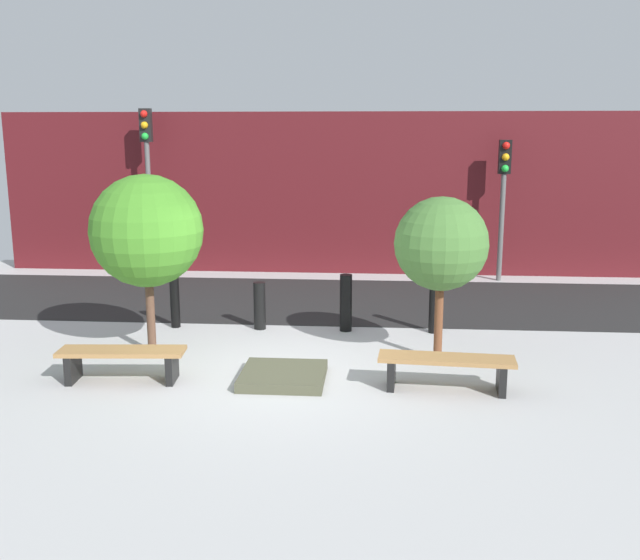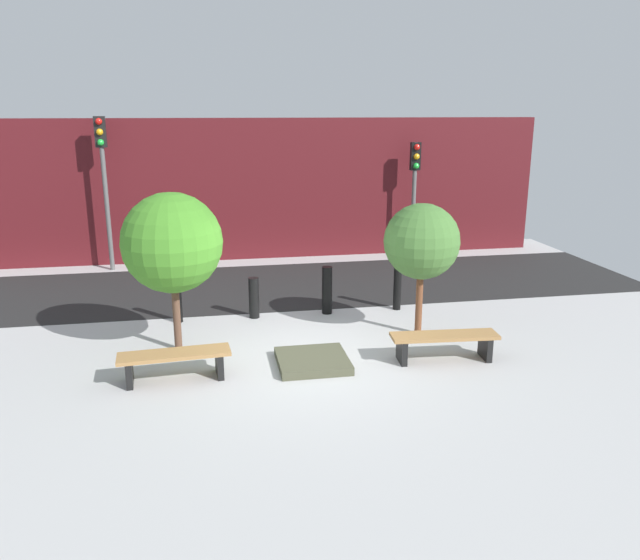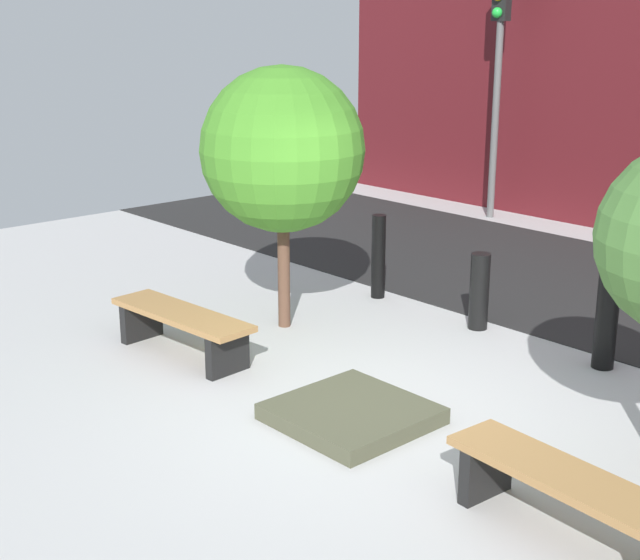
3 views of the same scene
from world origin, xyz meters
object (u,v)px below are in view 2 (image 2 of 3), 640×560
(planter_bed, at_px, (313,361))
(tree_behind_right_bench, at_px, (422,242))
(tree_behind_left_bench, at_px, (172,243))
(bollard_left, at_px, (254,298))
(bench_left, at_px, (175,360))
(bench_right, at_px, (444,341))
(bollard_center, at_px, (327,290))
(traffic_light_west, at_px, (103,167))
(bollard_right, at_px, (397,285))
(bollard_far_left, at_px, (177,298))
(traffic_light_mid_west, at_px, (415,178))

(planter_bed, relative_size, tree_behind_right_bench, 0.47)
(tree_behind_left_bench, xyz_separation_m, bollard_left, (1.50, 1.54, -1.54))
(tree_behind_left_bench, bearing_deg, bench_left, -90.00)
(bench_left, height_order, bollard_left, bollard_left)
(bench_left, xyz_separation_m, bench_right, (4.53, -0.00, 0.01))
(bench_right, height_order, bollard_center, bollard_center)
(bench_left, relative_size, traffic_light_west, 0.45)
(bench_right, height_order, traffic_light_west, traffic_light_west)
(bollard_center, distance_m, bollard_right, 1.54)
(bollard_far_left, height_order, bollard_right, bollard_right)
(tree_behind_left_bench, height_order, bollard_center, tree_behind_left_bench)
(bench_left, height_order, traffic_light_mid_west, traffic_light_mid_west)
(bollard_left, bearing_deg, tree_behind_right_bench, -26.82)
(bollard_far_left, bearing_deg, bench_right, -32.16)
(bollard_center, distance_m, traffic_light_west, 7.22)
(bollard_far_left, distance_m, bollard_left, 1.55)
(tree_behind_left_bench, height_order, bollard_left, tree_behind_left_bench)
(bench_left, height_order, bench_right, bench_right)
(bench_right, distance_m, bollard_center, 3.25)
(tree_behind_left_bench, distance_m, traffic_light_west, 6.59)
(bench_right, height_order, bollard_far_left, bollard_far_left)
(traffic_light_west, bearing_deg, tree_behind_left_bench, -72.55)
(tree_behind_left_bench, distance_m, bollard_center, 3.70)
(bench_right, bearing_deg, bollard_right, 93.25)
(bench_left, xyz_separation_m, traffic_light_mid_west, (6.50, 7.58, 1.96))
(traffic_light_west, distance_m, traffic_light_mid_west, 8.47)
(traffic_light_west, relative_size, traffic_light_mid_west, 1.22)
(bench_right, bearing_deg, bench_left, -175.78)
(tree_behind_right_bench, distance_m, bollard_center, 2.51)
(planter_bed, distance_m, bollard_left, 2.81)
(planter_bed, bearing_deg, tree_behind_right_bench, 26.79)
(planter_bed, relative_size, traffic_light_west, 0.29)
(tree_behind_left_bench, height_order, bollard_far_left, tree_behind_left_bench)
(bollard_center, xyz_separation_m, traffic_light_west, (-5.00, 4.70, 2.25))
(bollard_center, bearing_deg, traffic_light_west, 136.76)
(bench_left, distance_m, bollard_center, 4.19)
(bollard_left, height_order, bollard_right, bollard_right)
(bollard_far_left, bearing_deg, bollard_left, 0.00)
(bench_right, height_order, tree_behind_right_bench, tree_behind_right_bench)
(bollard_far_left, xyz_separation_m, traffic_light_west, (-1.91, 4.70, 2.25))
(tree_behind_right_bench, height_order, bollard_right, tree_behind_right_bench)
(tree_behind_left_bench, relative_size, bollard_center, 2.79)
(planter_bed, distance_m, bollard_far_left, 3.57)
(tree_behind_right_bench, relative_size, traffic_light_west, 0.63)
(tree_behind_left_bench, bearing_deg, traffic_light_mid_west, 43.84)
(traffic_light_mid_west, bearing_deg, bench_left, -130.58)
(bollard_left, bearing_deg, bench_left, -117.43)
(bench_right, distance_m, tree_behind_right_bench, 1.99)
(bollard_center, relative_size, traffic_light_mid_west, 0.31)
(bollard_far_left, xyz_separation_m, bollard_left, (1.54, 0.00, -0.09))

